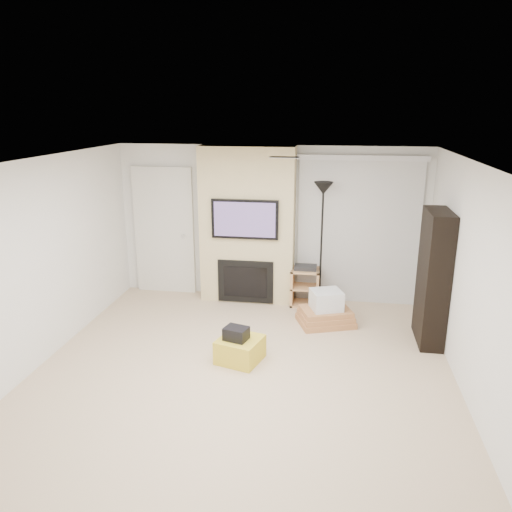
% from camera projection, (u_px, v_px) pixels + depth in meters
% --- Properties ---
extents(floor, '(5.00, 5.50, 0.00)m').
position_uv_depth(floor, '(240.00, 378.00, 5.87)').
color(floor, '#CFB391').
rests_on(floor, ground).
extents(ceiling, '(5.00, 5.50, 0.00)m').
position_uv_depth(ceiling, '(238.00, 164.00, 5.15)').
color(ceiling, white).
rests_on(ceiling, wall_back).
extents(wall_back, '(5.00, 0.00, 2.50)m').
position_uv_depth(wall_back, '(271.00, 223.00, 8.11)').
color(wall_back, white).
rests_on(wall_back, ground).
extents(wall_front, '(5.00, 0.00, 2.50)m').
position_uv_depth(wall_front, '(151.00, 430.00, 2.91)').
color(wall_front, white).
rests_on(wall_front, ground).
extents(wall_left, '(0.00, 5.50, 2.50)m').
position_uv_depth(wall_left, '(31.00, 267.00, 5.88)').
color(wall_left, white).
rests_on(wall_left, ground).
extents(wall_right, '(0.00, 5.50, 2.50)m').
position_uv_depth(wall_right, '(477.00, 290.00, 5.14)').
color(wall_right, white).
rests_on(wall_right, ground).
extents(hvac_vent, '(0.35, 0.18, 0.01)m').
position_uv_depth(hvac_vent, '(284.00, 157.00, 5.85)').
color(hvac_vent, silver).
rests_on(hvac_vent, ceiling).
extents(ottoman, '(0.62, 0.62, 0.30)m').
position_uv_depth(ottoman, '(240.00, 349.00, 6.24)').
color(ottoman, gold).
rests_on(ottoman, floor).
extents(black_bag, '(0.33, 0.29, 0.16)m').
position_uv_depth(black_bag, '(236.00, 334.00, 6.15)').
color(black_bag, black).
rests_on(black_bag, ottoman).
extents(fireplace_wall, '(1.50, 0.47, 2.50)m').
position_uv_depth(fireplace_wall, '(247.00, 226.00, 7.97)').
color(fireplace_wall, beige).
rests_on(fireplace_wall, floor).
extents(entry_door, '(1.02, 0.11, 2.14)m').
position_uv_depth(entry_door, '(165.00, 232.00, 8.40)').
color(entry_door, silver).
rests_on(entry_door, floor).
extents(vertical_blinds, '(1.98, 0.10, 2.37)m').
position_uv_depth(vertical_blinds, '(358.00, 226.00, 7.85)').
color(vertical_blinds, silver).
rests_on(vertical_blinds, floor).
extents(floor_lamp, '(0.30, 0.30, 1.99)m').
position_uv_depth(floor_lamp, '(323.00, 210.00, 7.56)').
color(floor_lamp, black).
rests_on(floor_lamp, floor).
extents(av_stand, '(0.45, 0.38, 0.66)m').
position_uv_depth(av_stand, '(305.00, 284.00, 7.98)').
color(av_stand, tan).
rests_on(av_stand, floor).
extents(box_stack, '(0.92, 0.81, 0.52)m').
position_uv_depth(box_stack, '(326.00, 311.00, 7.30)').
color(box_stack, '#B67948').
rests_on(box_stack, floor).
extents(bookshelf, '(0.30, 0.80, 1.80)m').
position_uv_depth(bookshelf, '(433.00, 278.00, 6.58)').
color(bookshelf, black).
rests_on(bookshelf, floor).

